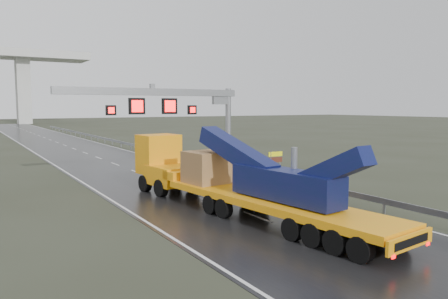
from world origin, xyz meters
TOP-DOWN VIEW (x-y plane):
  - ground at (0.00, 0.00)m, footprint 400.00×400.00m
  - road at (0.00, 40.00)m, footprint 11.00×200.00m
  - guardrail at (6.10, 30.00)m, footprint 0.20×140.00m
  - sign_gantry at (2.10, 17.99)m, footprint 14.90×1.20m
  - heavy_haul_truck at (-0.52, 6.89)m, footprint 4.97×19.57m
  - exit_sign_pair at (8.20, 13.03)m, footprint 1.28×0.11m
  - striped_barrier at (6.00, 19.76)m, footprint 0.67×0.37m

SIDE VIEW (x-z plane):
  - ground at x=0.00m, z-range 0.00..0.00m
  - road at x=0.00m, z-range 0.00..0.02m
  - striped_barrier at x=6.00m, z-range 0.00..1.12m
  - guardrail at x=6.10m, z-range 0.00..1.40m
  - exit_sign_pair at x=8.20m, z-range 0.44..2.63m
  - heavy_haul_truck at x=-0.52m, z-range -0.51..4.04m
  - sign_gantry at x=2.10m, z-range 1.90..9.33m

